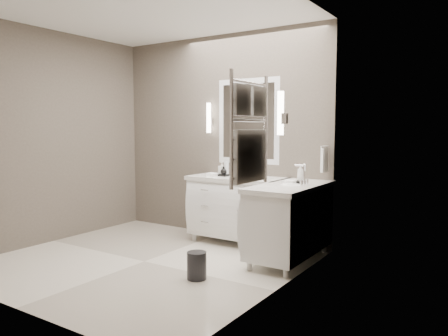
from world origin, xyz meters
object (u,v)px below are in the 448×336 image
Objects in this scene: vanity_back at (237,205)px; towel_ladder at (249,137)px; vanity_right at (290,217)px; waste_bin at (197,266)px.

vanity_back is 2.16m from towel_ladder.
vanity_right is 1.20m from waste_bin.
vanity_right is 1.60m from towel_ladder.
waste_bin is at bearing -74.85° from vanity_back.
vanity_right is at bearing 63.84° from waste_bin.
vanity_right is 4.64× the size of waste_bin.
vanity_right reaches higher than waste_bin.
vanity_back is 1.45m from waste_bin.
towel_ladder is 1.48m from waste_bin.
vanity_right is at bearing 99.84° from towel_ladder.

